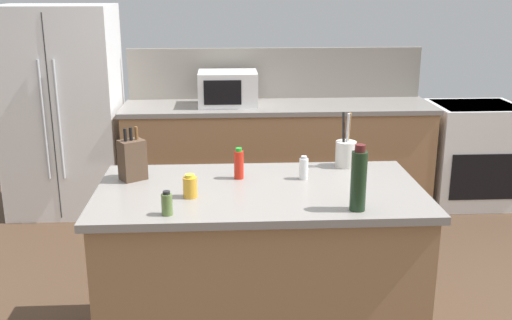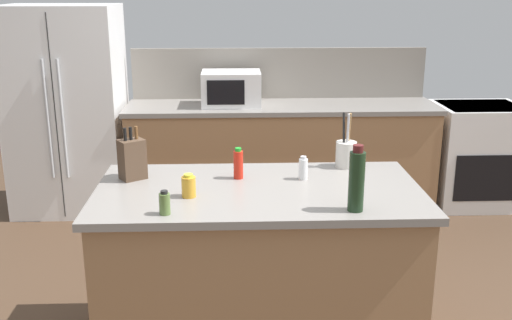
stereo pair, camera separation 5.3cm
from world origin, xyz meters
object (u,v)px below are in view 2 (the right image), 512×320
(range_oven, at_px, (476,154))
(microwave, at_px, (231,88))
(hot_sauce_bottle, at_px, (238,164))
(honey_jar, at_px, (189,186))
(refrigerator, at_px, (67,110))
(salt_shaker, at_px, (303,168))
(spice_jar_oregano, at_px, (165,203))
(wine_bottle, at_px, (357,180))
(utensil_crock, at_px, (346,153))
(knife_block, at_px, (132,159))

(range_oven, height_order, microwave, microwave)
(hot_sauce_bottle, bearing_deg, honey_jar, -131.55)
(refrigerator, bearing_deg, salt_shaker, -49.12)
(range_oven, distance_m, microwave, 2.31)
(microwave, xyz_separation_m, spice_jar_oregano, (-0.31, -2.54, -0.09))
(range_oven, distance_m, wine_bottle, 3.08)
(spice_jar_oregano, xyz_separation_m, hot_sauce_bottle, (0.35, 0.51, 0.03))
(utensil_crock, distance_m, salt_shaker, 0.35)
(salt_shaker, bearing_deg, wine_bottle, -67.89)
(wine_bottle, bearing_deg, salt_shaker, 112.11)
(utensil_crock, height_order, spice_jar_oregano, utensil_crock)
(salt_shaker, relative_size, hot_sauce_bottle, 0.75)
(microwave, distance_m, knife_block, 2.08)
(spice_jar_oregano, bearing_deg, honey_jar, 67.67)
(salt_shaker, bearing_deg, spice_jar_oregano, -145.21)
(microwave, xyz_separation_m, knife_block, (-0.54, -2.01, -0.03))
(microwave, relative_size, spice_jar_oregano, 4.38)
(knife_block, xyz_separation_m, salt_shaker, (0.93, -0.05, -0.05))
(spice_jar_oregano, distance_m, honey_jar, 0.25)
(range_oven, distance_m, knife_block, 3.46)
(microwave, bearing_deg, knife_block, -104.95)
(salt_shaker, distance_m, wine_bottle, 0.52)
(refrigerator, xyz_separation_m, utensil_crock, (2.10, -1.89, 0.13))
(honey_jar, xyz_separation_m, hot_sauce_bottle, (0.25, 0.28, 0.03))
(range_oven, xyz_separation_m, honey_jar, (-2.44, -2.31, 0.53))
(salt_shaker, height_order, hot_sauce_bottle, hot_sauce_bottle)
(knife_block, distance_m, salt_shaker, 0.93)
(spice_jar_oregano, relative_size, honey_jar, 0.97)
(microwave, bearing_deg, wine_bottle, -77.02)
(microwave, distance_m, utensil_crock, 1.96)
(knife_block, height_order, wine_bottle, wine_bottle)
(utensil_crock, relative_size, honey_jar, 2.68)
(microwave, height_order, spice_jar_oregano, microwave)
(hot_sauce_bottle, bearing_deg, microwave, 91.09)
(range_oven, relative_size, utensil_crock, 2.87)
(wine_bottle, bearing_deg, knife_block, 155.14)
(range_oven, height_order, wine_bottle, wine_bottle)
(microwave, relative_size, knife_block, 1.75)
(range_oven, xyz_separation_m, utensil_crock, (-1.56, -1.84, 0.56))
(spice_jar_oregano, bearing_deg, range_oven, 45.13)
(range_oven, distance_m, hot_sauce_bottle, 3.03)
(utensil_crock, distance_m, hot_sauce_bottle, 0.65)
(honey_jar, bearing_deg, range_oven, 43.50)
(refrigerator, relative_size, microwave, 3.54)
(honey_jar, height_order, hot_sauce_bottle, hot_sauce_bottle)
(utensil_crock, bearing_deg, wine_bottle, -96.73)
(utensil_crock, xyz_separation_m, hot_sauce_bottle, (-0.63, -0.19, -0.00))
(microwave, xyz_separation_m, utensil_crock, (0.66, -1.84, -0.06))
(range_oven, height_order, hot_sauce_bottle, hot_sauce_bottle)
(spice_jar_oregano, bearing_deg, refrigerator, 113.48)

